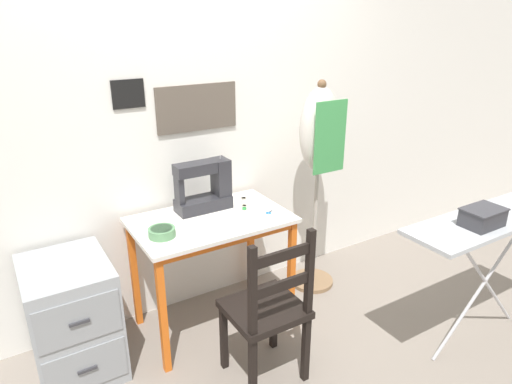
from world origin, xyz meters
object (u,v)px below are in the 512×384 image
(thread_spool_mid_table, at_px, (244,201))
(sewing_machine, at_px, (206,187))
(filing_cabinet, at_px, (73,318))
(scissors, at_px, (271,212))
(wooden_chair, at_px, (267,311))
(ironing_board, at_px, (498,222))
(dress_form, at_px, (319,144))
(storage_box, at_px, (482,217))
(fabric_bowl, at_px, (162,232))
(thread_spool_near_machine, at_px, (244,208))

(thread_spool_mid_table, bearing_deg, sewing_machine, 169.53)
(filing_cabinet, bearing_deg, scissors, -6.76)
(thread_spool_mid_table, bearing_deg, wooden_chair, -110.31)
(sewing_machine, distance_m, ironing_board, 1.73)
(scissors, height_order, dress_form, dress_form)
(storage_box, bearing_deg, filing_cabinet, 151.24)
(scissors, bearing_deg, dress_form, 17.14)
(fabric_bowl, relative_size, scissors, 1.28)
(thread_spool_near_machine, bearing_deg, dress_form, 3.32)
(thread_spool_mid_table, relative_size, wooden_chair, 0.04)
(scissors, relative_size, storage_box, 0.52)
(scissors, bearing_deg, storage_box, -51.50)
(fabric_bowl, height_order, thread_spool_near_machine, fabric_bowl)
(wooden_chair, distance_m, storage_box, 1.25)
(scissors, bearing_deg, sewing_machine, 141.04)
(scissors, distance_m, storage_box, 1.20)
(sewing_machine, bearing_deg, dress_form, -7.56)
(scissors, height_order, thread_spool_mid_table, thread_spool_mid_table)
(fabric_bowl, distance_m, storage_box, 1.74)
(dress_form, xyz_separation_m, storage_box, (0.25, -1.08, -0.19))
(thread_spool_near_machine, relative_size, storage_box, 0.15)
(fabric_bowl, relative_size, thread_spool_mid_table, 3.87)
(fabric_bowl, bearing_deg, thread_spool_mid_table, 15.84)
(dress_form, bearing_deg, thread_spool_mid_table, 173.72)
(wooden_chair, relative_size, ironing_board, 0.72)
(sewing_machine, xyz_separation_m, wooden_chair, (-0.01, -0.74, -0.47))
(sewing_machine, xyz_separation_m, thread_spool_near_machine, (0.19, -0.14, -0.13))
(wooden_chair, height_order, ironing_board, wooden_chair)
(thread_spool_near_machine, xyz_separation_m, storage_box, (0.87, -1.05, 0.14))
(thread_spool_mid_table, bearing_deg, thread_spool_near_machine, -117.48)
(ironing_board, bearing_deg, scissors, 137.34)
(sewing_machine, distance_m, storage_box, 1.59)
(wooden_chair, distance_m, filing_cabinet, 1.09)
(fabric_bowl, relative_size, ironing_board, 0.12)
(fabric_bowl, bearing_deg, thread_spool_near_machine, 8.00)
(scissors, distance_m, dress_form, 0.61)
(ironing_board, bearing_deg, thread_spool_near_machine, 137.32)
(thread_spool_near_machine, bearing_deg, thread_spool_mid_table, 62.52)
(thread_spool_mid_table, bearing_deg, scissors, -70.90)
(scissors, height_order, storage_box, storage_box)
(fabric_bowl, relative_size, storage_box, 0.67)
(storage_box, bearing_deg, fabric_bowl, 146.25)
(scissors, bearing_deg, thread_spool_near_machine, 137.19)
(sewing_machine, relative_size, thread_spool_near_machine, 10.97)
(fabric_bowl, height_order, storage_box, storage_box)
(fabric_bowl, distance_m, dress_form, 1.24)
(sewing_machine, height_order, fabric_bowl, sewing_machine)
(thread_spool_mid_table, distance_m, ironing_board, 1.52)
(thread_spool_near_machine, xyz_separation_m, ironing_board, (1.09, -1.01, 0.04))
(wooden_chair, relative_size, dress_form, 0.61)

